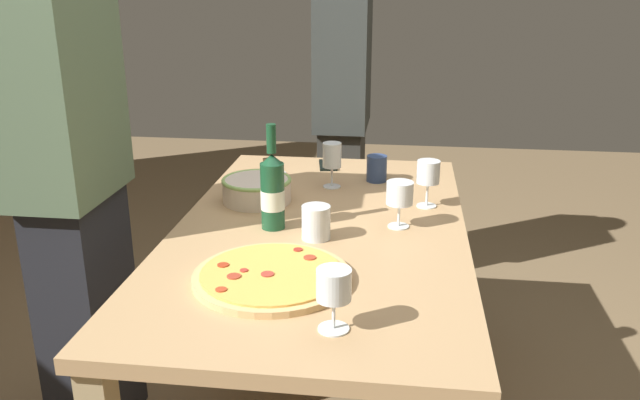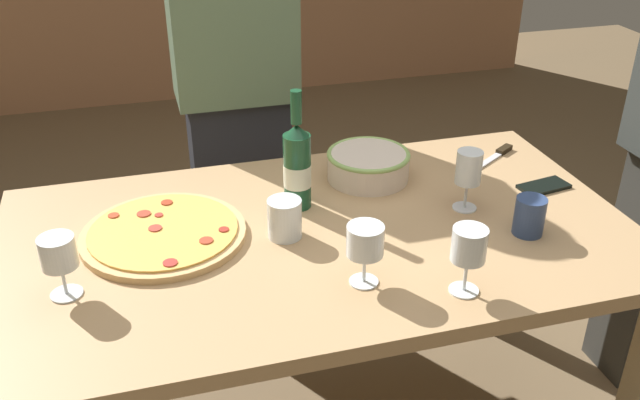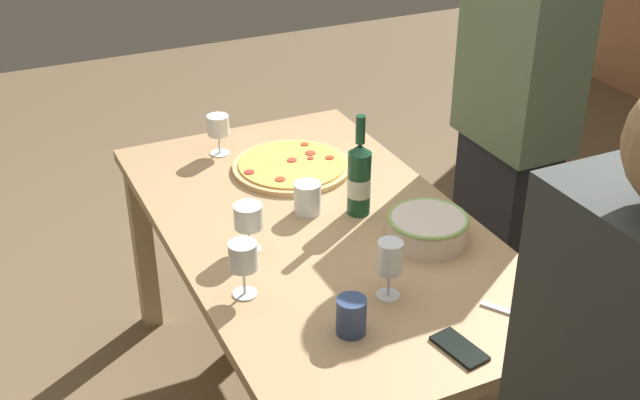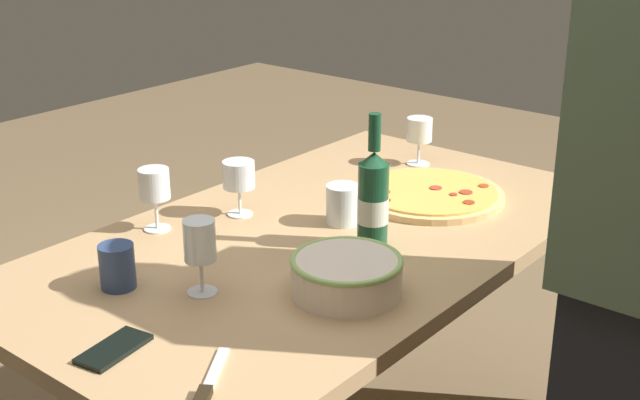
# 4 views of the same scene
# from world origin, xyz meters

# --- Properties ---
(dining_table) EXTENTS (1.60, 0.90, 0.75)m
(dining_table) POSITION_xyz_m (0.00, 0.00, 0.66)
(dining_table) COLOR tan
(dining_table) RESTS_ON ground
(pizza) EXTENTS (0.41, 0.41, 0.03)m
(pizza) POSITION_xyz_m (-0.38, 0.07, 0.76)
(pizza) COLOR #DDB072
(pizza) RESTS_ON dining_table
(serving_bowl) EXTENTS (0.24, 0.24, 0.08)m
(serving_bowl) POSITION_xyz_m (0.21, 0.25, 0.80)
(serving_bowl) COLOR silver
(serving_bowl) RESTS_ON dining_table
(wine_bottle) EXTENTS (0.07, 0.07, 0.33)m
(wine_bottle) POSITION_xyz_m (-0.02, 0.14, 0.87)
(wine_bottle) COLOR #18472A
(wine_bottle) RESTS_ON dining_table
(wine_glass_near_pizza) EXTENTS (0.07, 0.07, 0.17)m
(wine_glass_near_pizza) POSITION_xyz_m (0.41, 0.01, 0.86)
(wine_glass_near_pizza) COLOR white
(wine_glass_near_pizza) RESTS_ON dining_table
(wine_glass_by_bottle) EXTENTS (0.08, 0.08, 0.15)m
(wine_glass_by_bottle) POSITION_xyz_m (-0.61, -0.11, 0.86)
(wine_glass_by_bottle) COLOR white
(wine_glass_by_bottle) RESTS_ON dining_table
(wine_glass_far_left) EXTENTS (0.08, 0.08, 0.16)m
(wine_glass_far_left) POSITION_xyz_m (0.24, -0.33, 0.87)
(wine_glass_far_left) COLOR white
(wine_glass_far_left) RESTS_ON dining_table
(wine_glass_far_right) EXTENTS (0.08, 0.08, 0.15)m
(wine_glass_far_right) POSITION_xyz_m (0.03, -0.24, 0.86)
(wine_glass_far_right) COLOR white
(wine_glass_far_right) RESTS_ON dining_table
(cup_amber) EXTENTS (0.09, 0.09, 0.10)m
(cup_amber) POSITION_xyz_m (-0.09, 0.00, 0.80)
(cup_amber) COLOR white
(cup_amber) RESTS_ON dining_table
(cup_ceramic) EXTENTS (0.08, 0.08, 0.10)m
(cup_ceramic) POSITION_xyz_m (0.50, -0.15, 0.80)
(cup_ceramic) COLOR navy
(cup_ceramic) RESTS_ON dining_table
(cell_phone) EXTENTS (0.15, 0.09, 0.01)m
(cell_phone) POSITION_xyz_m (0.68, 0.05, 0.76)
(cell_phone) COLOR black
(cell_phone) RESTS_ON dining_table
(pizza_knife) EXTENTS (0.18, 0.13, 0.02)m
(pizza_knife) POSITION_xyz_m (0.65, 0.28, 0.76)
(pizza_knife) COLOR silver
(pizza_knife) RESTS_ON dining_table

